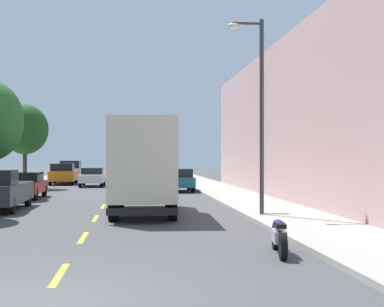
{
  "coord_description": "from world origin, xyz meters",
  "views": [
    {
      "loc": [
        1.42,
        -8.98,
        2.25
      ],
      "look_at": [
        4.97,
        25.69,
        2.48
      ],
      "focal_mm": 52.77,
      "sensor_mm": 36.0,
      "label": 1
    }
  ],
  "objects": [
    {
      "name": "parked_motorcycle",
      "position": [
        4.75,
        3.79,
        0.41
      ],
      "size": [
        0.62,
        2.05,
        0.9
      ],
      "color": "black",
      "rests_on": "ground_plane"
    },
    {
      "name": "sidewalk_left",
      "position": [
        -7.1,
        28.0,
        0.07
      ],
      "size": [
        3.2,
        120.0,
        0.14
      ],
      "primitive_type": "cube",
      "color": "#A39E93",
      "rests_on": "ground_plane"
    },
    {
      "name": "parked_hatchback_teal",
      "position": [
        4.36,
        27.78,
        0.76
      ],
      "size": [
        1.75,
        4.01,
        1.5
      ],
      "color": "#195B60",
      "rests_on": "ground_plane"
    },
    {
      "name": "moving_white_sedan",
      "position": [
        -1.8,
        35.12,
        0.75
      ],
      "size": [
        1.8,
        4.5,
        1.43
      ],
      "color": "silver",
      "rests_on": "ground_plane"
    },
    {
      "name": "street_tree_farthest",
      "position": [
        -6.4,
        32.46,
        4.24
      ],
      "size": [
        3.31,
        3.31,
        5.91
      ],
      "color": "#47331E",
      "rests_on": "sidewalk_left"
    },
    {
      "name": "sidewalk_right",
      "position": [
        7.1,
        28.0,
        0.07
      ],
      "size": [
        3.2,
        120.0,
        0.14
      ],
      "primitive_type": "cube",
      "color": "#A39E93",
      "rests_on": "ground_plane"
    },
    {
      "name": "lane_centerline_dashes",
      "position": [
        0.0,
        24.5,
        0.0
      ],
      "size": [
        0.14,
        47.2,
        0.01
      ],
      "color": "yellow",
      "rests_on": "ground_plane"
    },
    {
      "name": "parked_suv_burgundy",
      "position": [
        4.24,
        46.83,
        0.99
      ],
      "size": [
        2.08,
        4.85,
        1.93
      ],
      "color": "maroon",
      "rests_on": "ground_plane"
    },
    {
      "name": "parked_wagon_forest",
      "position": [
        4.42,
        53.39,
        0.8
      ],
      "size": [
        1.82,
        4.7,
        1.5
      ],
      "color": "#194C28",
      "rests_on": "ground_plane"
    },
    {
      "name": "parked_pickup_orange",
      "position": [
        -4.43,
        38.64,
        0.83
      ],
      "size": [
        2.11,
        5.34,
        1.73
      ],
      "color": "orange",
      "rests_on": "ground_plane"
    },
    {
      "name": "delivery_box_truck",
      "position": [
        1.79,
        13.29,
        2.03
      ],
      "size": [
        2.62,
        7.6,
        3.65
      ],
      "color": "beige",
      "rests_on": "ground_plane"
    },
    {
      "name": "ground_plane",
      "position": [
        0.0,
        30.0,
        0.0
      ],
      "size": [
        160.0,
        160.0,
        0.0
      ],
      "primitive_type": "plane",
      "color": "#424244"
    },
    {
      "name": "apartment_block_opposite",
      "position": [
        13.7,
        20.0,
        4.1
      ],
      "size": [
        10.0,
        36.0,
        8.2
      ],
      "primitive_type": "cube",
      "color": "#CC9E9E",
      "rests_on": "ground_plane"
    },
    {
      "name": "parked_suv_silver",
      "position": [
        -4.45,
        44.27,
        0.99
      ],
      "size": [
        2.0,
        4.82,
        1.93
      ],
      "color": "#B2B5BA",
      "rests_on": "ground_plane"
    },
    {
      "name": "parked_sedan_red",
      "position": [
        -4.49,
        22.49,
        0.75
      ],
      "size": [
        1.81,
        4.51,
        1.43
      ],
      "color": "#AD1E1E",
      "rests_on": "ground_plane"
    },
    {
      "name": "street_lamp",
      "position": [
        5.95,
        11.44,
        4.29
      ],
      "size": [
        1.35,
        0.28,
        7.2
      ],
      "color": "#38383D",
      "rests_on": "sidewalk_right"
    }
  ]
}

